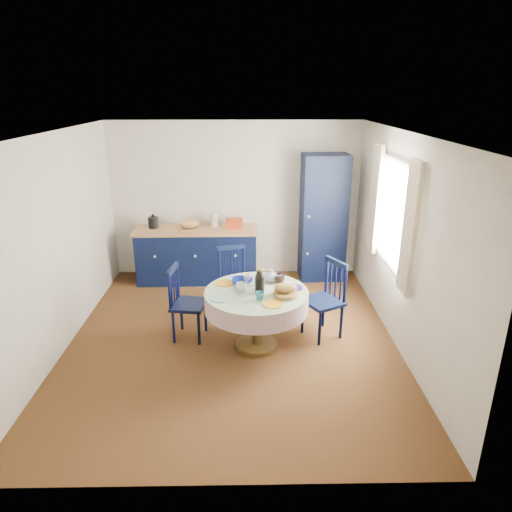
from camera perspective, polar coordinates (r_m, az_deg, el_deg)
The scene contains 17 objects.
floor at distance 5.81m, azimuth -2.95°, elevation -10.29°, with size 4.50×4.50×0.00m, color black.
ceiling at distance 5.03m, azimuth -3.47°, elevation 15.10°, with size 4.50×4.50×0.00m, color white.
wall_back at distance 7.45m, azimuth -2.58°, elevation 7.00°, with size 4.00×0.02×2.50m, color beige.
wall_left at distance 5.73m, azimuth -23.62°, elevation 1.25°, with size 0.02×4.50×2.50m, color beige.
wall_right at distance 5.58m, azimuth 17.80°, elevation 1.52°, with size 0.02×4.50×2.50m, color beige.
window at distance 5.76m, azimuth 16.74°, elevation 5.06°, with size 0.10×1.74×1.45m.
kitchen_counter at distance 7.39m, azimuth -7.38°, elevation 0.26°, with size 1.95×0.64×1.11m.
pantry_cabinet at distance 7.37m, azimuth 8.39°, elevation 4.70°, with size 0.72×0.53×2.02m.
dining_table at distance 5.36m, azimuth 0.15°, elevation -5.61°, with size 1.21×1.21×1.01m.
chair_left at distance 5.70m, azimuth -8.79°, elevation -5.76°, with size 0.46×0.47×0.93m.
chair_far at distance 6.19m, azimuth -2.67°, elevation -3.20°, with size 0.54×0.53×0.97m.
chair_right at distance 5.73m, azimuth 8.67°, elevation -5.31°, with size 0.58×0.59×0.98m.
mug_a at distance 5.30m, azimuth -1.85°, elevation -3.89°, with size 0.13×0.13×0.10m, color silver.
mug_b at distance 5.07m, azimuth 0.47°, elevation -5.06°, with size 0.10×0.10×0.10m, color #297078.
mug_c at distance 5.53m, azimuth 2.94°, elevation -2.83°, with size 0.13×0.13×0.11m, color black.
mug_d at distance 5.56m, azimuth -1.14°, elevation -2.72°, with size 0.10×0.10×0.09m, color silver.
cobalt_bowl at distance 5.50m, azimuth -1.71°, elevation -3.19°, with size 0.25×0.25×0.06m, color navy.
Camera 1 is at (0.21, -5.01, 2.93)m, focal length 32.00 mm.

